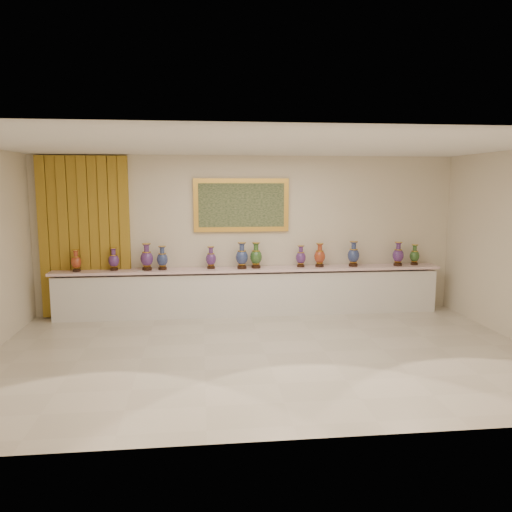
{
  "coord_description": "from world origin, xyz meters",
  "views": [
    {
      "loc": [
        -0.92,
        -6.97,
        2.45
      ],
      "look_at": [
        0.05,
        1.7,
        1.21
      ],
      "focal_mm": 35.0,
      "sensor_mm": 36.0,
      "label": 1
    }
  ],
  "objects_px": {
    "counter": "(250,292)",
    "vase_1": "(114,260)",
    "vase_0": "(76,262)",
    "vase_2": "(147,258)"
  },
  "relations": [
    {
      "from": "counter",
      "to": "vase_1",
      "type": "relative_size",
      "value": 17.42
    },
    {
      "from": "counter",
      "to": "vase_2",
      "type": "distance_m",
      "value": 2.02
    },
    {
      "from": "counter",
      "to": "vase_2",
      "type": "bearing_deg",
      "value": -178.85
    },
    {
      "from": "vase_1",
      "to": "vase_0",
      "type": "bearing_deg",
      "value": -176.13
    },
    {
      "from": "vase_1",
      "to": "vase_2",
      "type": "height_order",
      "value": "vase_2"
    },
    {
      "from": "counter",
      "to": "vase_1",
      "type": "xyz_separation_m",
      "value": [
        -2.5,
        0.01,
        0.65
      ]
    },
    {
      "from": "vase_2",
      "to": "vase_1",
      "type": "bearing_deg",
      "value": 175.46
    },
    {
      "from": "counter",
      "to": "vase_0",
      "type": "distance_m",
      "value": 3.23
    },
    {
      "from": "vase_0",
      "to": "vase_2",
      "type": "bearing_deg",
      "value": -0.15
    },
    {
      "from": "counter",
      "to": "vase_1",
      "type": "height_order",
      "value": "vase_1"
    }
  ]
}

